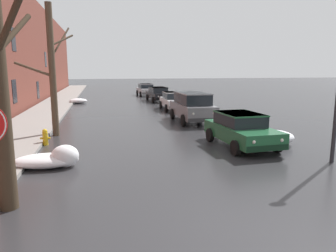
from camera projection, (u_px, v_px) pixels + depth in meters
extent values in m
plane|color=#2B2B2D|center=(254.00, 242.00, 6.11)|extent=(200.00, 200.00, 0.00)
cube|color=gray|center=(41.00, 116.00, 22.04)|extent=(3.03, 80.00, 0.14)
cube|color=brown|center=(3.00, 43.00, 20.78)|extent=(0.60, 80.00, 9.79)
cube|color=black|center=(38.00, 90.00, 30.16)|extent=(0.08, 1.10, 1.60)
cube|color=black|center=(14.00, 91.00, 21.85)|extent=(0.08, 1.10, 1.60)
cube|color=black|center=(13.00, 39.00, 22.07)|extent=(0.08, 1.10, 1.60)
cube|color=black|center=(45.00, 59.00, 35.11)|extent=(0.08, 1.10, 1.60)
ellipsoid|color=white|center=(78.00, 101.00, 30.30)|extent=(1.64, 1.01, 0.48)
ellipsoid|color=white|center=(76.00, 101.00, 30.16)|extent=(0.53, 0.44, 0.44)
ellipsoid|color=white|center=(271.00, 138.00, 13.73)|extent=(2.10, 1.42, 0.67)
ellipsoid|color=white|center=(284.00, 139.00, 13.77)|extent=(0.67, 0.56, 0.56)
ellipsoid|color=white|center=(46.00, 161.00, 10.69)|extent=(2.13, 1.11, 0.46)
ellipsoid|color=white|center=(65.00, 156.00, 10.72)|extent=(0.91, 0.76, 0.76)
ellipsoid|color=white|center=(188.00, 105.00, 26.52)|extent=(2.64, 1.00, 0.50)
ellipsoid|color=white|center=(181.00, 105.00, 26.33)|extent=(0.64, 0.53, 0.53)
cylinder|color=#382B1E|center=(15.00, 10.00, 6.38)|extent=(1.36, 1.32, 1.90)
cylinder|color=#382B1E|center=(13.00, 34.00, 7.58)|extent=(0.63, 1.49, 1.13)
cylinder|color=#4C3D2D|center=(52.00, 71.00, 15.29)|extent=(0.32, 0.32, 6.29)
cylinder|color=#4C3D2D|center=(60.00, 42.00, 15.76)|extent=(0.85, 1.42, 1.58)
cylinder|color=#4C3D2D|center=(34.00, 69.00, 15.08)|extent=(1.70, 0.18, 0.74)
cylinder|color=#4C3D2D|center=(62.00, 40.00, 15.58)|extent=(1.04, 1.03, 0.66)
cube|color=#1E5633|center=(241.00, 133.00, 13.49)|extent=(1.97, 4.14, 0.60)
cube|color=black|center=(240.00, 119.00, 13.58)|extent=(1.62, 2.18, 0.52)
cube|color=#1E5633|center=(240.00, 113.00, 13.54)|extent=(1.66, 2.23, 0.06)
cube|color=black|center=(267.00, 148.00, 11.64)|extent=(1.72, 0.21, 0.22)
cube|color=black|center=(222.00, 129.00, 15.40)|extent=(1.72, 0.21, 0.22)
cylinder|color=black|center=(277.00, 145.00, 12.58)|extent=(0.21, 0.61, 0.60)
cylinder|color=black|center=(235.00, 148.00, 12.12)|extent=(0.21, 0.61, 0.60)
cylinder|color=black|center=(246.00, 133.00, 14.96)|extent=(0.21, 0.61, 0.60)
cylinder|color=black|center=(210.00, 135.00, 14.51)|extent=(0.21, 0.61, 0.60)
sphere|color=silver|center=(282.00, 140.00, 11.71)|extent=(0.14, 0.14, 0.14)
sphere|color=silver|center=(254.00, 142.00, 11.42)|extent=(0.14, 0.14, 0.14)
cube|color=slate|center=(192.00, 110.00, 19.76)|extent=(1.86, 4.43, 0.80)
cube|color=black|center=(192.00, 98.00, 19.67)|extent=(1.59, 3.10, 0.68)
cube|color=slate|center=(192.00, 93.00, 19.62)|extent=(1.63, 3.16, 0.06)
cube|color=#303032|center=(203.00, 120.00, 17.74)|extent=(1.79, 0.13, 0.22)
cube|color=#303032|center=(183.00, 110.00, 21.88)|extent=(1.79, 0.13, 0.22)
cylinder|color=black|center=(214.00, 119.00, 18.71)|extent=(0.19, 0.68, 0.68)
cylinder|color=black|center=(183.00, 120.00, 18.32)|extent=(0.19, 0.68, 0.68)
cylinder|color=black|center=(200.00, 113.00, 21.34)|extent=(0.19, 0.68, 0.68)
cylinder|color=black|center=(172.00, 114.00, 20.95)|extent=(0.19, 0.68, 0.68)
sphere|color=silver|center=(214.00, 113.00, 17.77)|extent=(0.14, 0.14, 0.14)
sphere|color=silver|center=(193.00, 114.00, 17.52)|extent=(0.14, 0.14, 0.14)
cube|color=silver|center=(174.00, 102.00, 25.56)|extent=(1.68, 4.03, 0.60)
cube|color=black|center=(173.00, 95.00, 25.66)|extent=(1.42, 2.10, 0.52)
cube|color=silver|center=(173.00, 92.00, 25.62)|extent=(1.45, 2.14, 0.06)
cube|color=slate|center=(179.00, 107.00, 23.71)|extent=(1.58, 0.15, 0.22)
cube|color=slate|center=(169.00, 102.00, 27.48)|extent=(1.58, 0.15, 0.22)
cylinder|color=black|center=(188.00, 108.00, 24.57)|extent=(0.19, 0.60, 0.60)
cylinder|color=black|center=(166.00, 108.00, 24.26)|extent=(0.19, 0.60, 0.60)
cylinder|color=black|center=(180.00, 104.00, 26.97)|extent=(0.19, 0.60, 0.60)
cylinder|color=black|center=(161.00, 105.00, 26.66)|extent=(0.19, 0.60, 0.60)
sphere|color=silver|center=(186.00, 104.00, 23.73)|extent=(0.14, 0.14, 0.14)
sphere|color=silver|center=(172.00, 104.00, 23.54)|extent=(0.14, 0.14, 0.14)
cube|color=black|center=(159.00, 95.00, 32.27)|extent=(2.00, 4.47, 0.60)
cube|color=black|center=(158.00, 90.00, 32.38)|extent=(1.63, 2.36, 0.52)
cube|color=black|center=(158.00, 87.00, 32.34)|extent=(1.67, 2.41, 0.06)
cube|color=black|center=(164.00, 99.00, 30.27)|extent=(1.71, 0.22, 0.22)
cube|color=black|center=(154.00, 95.00, 34.33)|extent=(1.71, 0.22, 0.22)
cylinder|color=black|center=(171.00, 99.00, 31.27)|extent=(0.22, 0.61, 0.60)
cylinder|color=black|center=(153.00, 100.00, 30.80)|extent=(0.22, 0.61, 0.60)
cylinder|color=black|center=(164.00, 97.00, 33.84)|extent=(0.22, 0.61, 0.60)
cylinder|color=black|center=(147.00, 97.00, 33.38)|extent=(0.22, 0.61, 0.60)
sphere|color=silver|center=(170.00, 96.00, 30.35)|extent=(0.14, 0.14, 0.14)
sphere|color=silver|center=(158.00, 96.00, 30.05)|extent=(0.14, 0.14, 0.14)
cube|color=#B7B7BC|center=(146.00, 91.00, 39.06)|extent=(1.90, 4.08, 0.60)
cube|color=black|center=(146.00, 86.00, 39.15)|extent=(1.58, 2.15, 0.52)
cube|color=#B7B7BC|center=(146.00, 84.00, 39.11)|extent=(1.61, 2.19, 0.06)
cube|color=#525254|center=(149.00, 93.00, 37.23)|extent=(1.69, 0.20, 0.22)
cube|color=#525254|center=(143.00, 91.00, 40.96)|extent=(1.69, 0.20, 0.22)
cylinder|color=black|center=(155.00, 94.00, 38.15)|extent=(0.21, 0.61, 0.60)
cylinder|color=black|center=(141.00, 94.00, 37.71)|extent=(0.21, 0.61, 0.60)
cylinder|color=black|center=(151.00, 92.00, 40.52)|extent=(0.21, 0.61, 0.60)
cylinder|color=black|center=(137.00, 93.00, 40.08)|extent=(0.21, 0.61, 0.60)
sphere|color=silver|center=(154.00, 91.00, 37.30)|extent=(0.14, 0.14, 0.14)
sphere|color=silver|center=(144.00, 91.00, 37.02)|extent=(0.14, 0.14, 0.14)
cylinder|color=gold|center=(45.00, 139.00, 13.81)|extent=(0.22, 0.22, 0.55)
sphere|color=gold|center=(45.00, 131.00, 13.76)|extent=(0.21, 0.21, 0.21)
cylinder|color=gold|center=(41.00, 138.00, 13.78)|extent=(0.10, 0.09, 0.09)
cylinder|color=gold|center=(49.00, 138.00, 13.84)|extent=(0.10, 0.09, 0.09)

